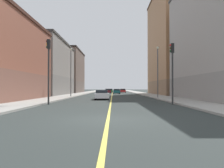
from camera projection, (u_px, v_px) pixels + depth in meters
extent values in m
plane|color=#2B3230|center=(108.00, 120.00, 11.09)|extent=(400.00, 400.00, 0.00)
cube|color=#9E9B93|center=(142.00, 93.00, 60.04)|extent=(3.67, 168.00, 0.15)
cube|color=#9E9B93|center=(82.00, 93.00, 60.12)|extent=(3.67, 168.00, 0.15)
cube|color=#E5D14C|center=(112.00, 94.00, 60.08)|extent=(0.16, 154.00, 0.01)
cube|color=#8F6B4F|center=(179.00, 88.00, 51.33)|extent=(10.92, 21.80, 3.18)
cube|color=#A8754C|center=(178.00, 37.00, 51.53)|extent=(10.92, 21.80, 20.13)
cube|color=slate|center=(40.00, 86.00, 47.59)|extent=(10.92, 20.41, 3.88)
cube|color=gray|center=(40.00, 60.00, 47.68)|extent=(10.92, 20.41, 7.22)
cube|color=#3B3937|center=(40.00, 43.00, 47.75)|extent=(11.22, 20.71, 0.40)
cube|color=brown|center=(63.00, 87.00, 69.72)|extent=(10.92, 18.53, 3.59)
cube|color=brown|center=(63.00, 67.00, 69.83)|extent=(10.92, 18.53, 9.23)
cube|color=#2B221D|center=(63.00, 51.00, 69.91)|extent=(11.22, 18.83, 0.40)
cylinder|color=#2D2D2D|center=(173.00, 79.00, 20.99)|extent=(0.16, 0.16, 4.89)
cube|color=black|center=(172.00, 48.00, 21.04)|extent=(0.28, 0.32, 0.90)
sphere|color=red|center=(171.00, 45.00, 21.05)|extent=(0.20, 0.20, 0.20)
sphere|color=#352204|center=(171.00, 48.00, 21.04)|extent=(0.20, 0.20, 0.20)
sphere|color=black|center=(171.00, 51.00, 21.04)|extent=(0.20, 0.20, 0.20)
cylinder|color=#2D2D2D|center=(49.00, 77.00, 21.06)|extent=(0.16, 0.16, 5.28)
cube|color=black|center=(49.00, 44.00, 21.11)|extent=(0.28, 0.32, 0.90)
sphere|color=#320404|center=(47.00, 41.00, 21.11)|extent=(0.20, 0.20, 0.20)
sphere|color=orange|center=(47.00, 44.00, 21.11)|extent=(0.20, 0.20, 0.20)
sphere|color=black|center=(47.00, 47.00, 21.11)|extent=(0.20, 0.20, 0.20)
cylinder|color=#4C4C51|center=(158.00, 73.00, 32.95)|extent=(0.14, 0.14, 7.23)
sphere|color=#EAEACC|center=(158.00, 48.00, 33.01)|extent=(0.36, 0.36, 0.36)
cylinder|color=#4C4C51|center=(71.00, 73.00, 37.38)|extent=(0.14, 0.14, 7.75)
sphere|color=#EAEACC|center=(71.00, 49.00, 37.44)|extent=(0.36, 0.36, 0.36)
cube|color=#1E6B38|center=(110.00, 91.00, 74.25)|extent=(1.91, 4.22, 0.62)
cube|color=black|center=(110.00, 89.00, 74.22)|extent=(1.66, 2.13, 0.42)
cylinder|color=black|center=(107.00, 91.00, 75.54)|extent=(0.23, 0.64, 0.64)
cylinder|color=black|center=(112.00, 91.00, 75.55)|extent=(0.23, 0.64, 0.64)
cylinder|color=black|center=(107.00, 92.00, 72.94)|extent=(0.23, 0.64, 0.64)
cylinder|color=black|center=(112.00, 92.00, 72.95)|extent=(0.23, 0.64, 0.64)
cube|color=white|center=(102.00, 95.00, 30.41)|extent=(2.03, 4.68, 0.66)
cube|color=black|center=(102.00, 91.00, 30.55)|extent=(1.69, 2.13, 0.40)
cylinder|color=black|center=(96.00, 97.00, 31.80)|extent=(0.25, 0.65, 0.64)
cylinder|color=black|center=(108.00, 97.00, 31.87)|extent=(0.25, 0.65, 0.64)
cylinder|color=black|center=(95.00, 97.00, 28.95)|extent=(0.25, 0.65, 0.64)
cylinder|color=black|center=(108.00, 97.00, 29.02)|extent=(0.25, 0.65, 0.64)
cube|color=maroon|center=(108.00, 91.00, 65.64)|extent=(1.96, 4.31, 0.64)
cube|color=black|center=(108.00, 89.00, 65.52)|extent=(1.65, 2.10, 0.42)
cylinder|color=black|center=(105.00, 92.00, 66.91)|extent=(0.25, 0.65, 0.64)
cylinder|color=black|center=(111.00, 92.00, 66.97)|extent=(0.25, 0.65, 0.64)
cylinder|color=black|center=(105.00, 92.00, 64.29)|extent=(0.25, 0.65, 0.64)
cylinder|color=black|center=(111.00, 92.00, 64.35)|extent=(0.25, 0.65, 0.64)
cube|color=#196670|center=(117.00, 92.00, 59.06)|extent=(1.76, 4.47, 0.65)
cube|color=black|center=(117.00, 90.00, 59.13)|extent=(1.53, 2.25, 0.41)
cylinder|color=black|center=(114.00, 92.00, 60.43)|extent=(0.23, 0.64, 0.64)
cylinder|color=black|center=(119.00, 92.00, 60.44)|extent=(0.23, 0.64, 0.64)
cylinder|color=black|center=(114.00, 93.00, 57.67)|extent=(0.23, 0.64, 0.64)
cylinder|color=black|center=(120.00, 93.00, 57.68)|extent=(0.23, 0.64, 0.64)
cube|color=red|center=(123.00, 91.00, 73.17)|extent=(2.06, 4.38, 0.61)
cube|color=black|center=(123.00, 89.00, 73.22)|extent=(1.74, 2.17, 0.42)
cylinder|color=black|center=(120.00, 92.00, 74.54)|extent=(0.25, 0.65, 0.64)
cylinder|color=black|center=(125.00, 92.00, 74.46)|extent=(0.25, 0.65, 0.64)
cylinder|color=black|center=(120.00, 92.00, 71.88)|extent=(0.25, 0.65, 0.64)
cylinder|color=black|center=(125.00, 92.00, 71.80)|extent=(0.25, 0.65, 0.64)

